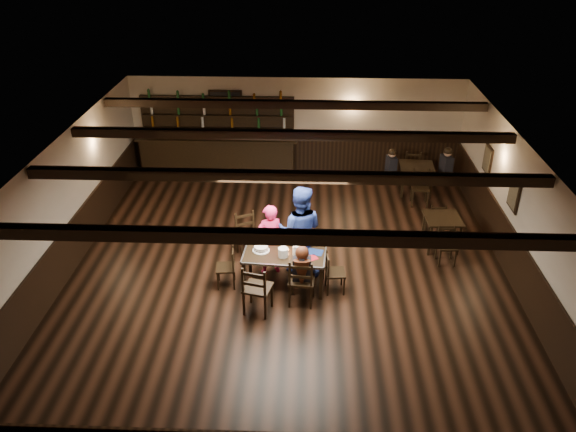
{
  "coord_description": "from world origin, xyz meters",
  "views": [
    {
      "loc": [
        0.37,
        -9.66,
        6.59
      ],
      "look_at": [
        -0.03,
        0.2,
        1.17
      ],
      "focal_mm": 35.0,
      "sensor_mm": 36.0,
      "label": 1
    }
  ],
  "objects_px": {
    "dining_table": "(284,257)",
    "bar_counter": "(218,150)",
    "chair_near_left": "(256,287)",
    "cake": "(261,249)",
    "man_blue": "(300,231)",
    "chair_near_right": "(301,279)",
    "woman_pink": "(270,240)"
  },
  "relations": [
    {
      "from": "chair_near_left",
      "to": "cake",
      "type": "distance_m",
      "value": 1.01
    },
    {
      "from": "dining_table",
      "to": "woman_pink",
      "type": "distance_m",
      "value": 0.59
    },
    {
      "from": "chair_near_left",
      "to": "man_blue",
      "type": "relative_size",
      "value": 0.54
    },
    {
      "from": "woman_pink",
      "to": "bar_counter",
      "type": "bearing_deg",
      "value": -93.37
    },
    {
      "from": "woman_pink",
      "to": "cake",
      "type": "bearing_deg",
      "value": 46.13
    },
    {
      "from": "woman_pink",
      "to": "bar_counter",
      "type": "relative_size",
      "value": 0.35
    },
    {
      "from": "dining_table",
      "to": "bar_counter",
      "type": "distance_m",
      "value": 5.66
    },
    {
      "from": "chair_near_left",
      "to": "woman_pink",
      "type": "bearing_deg",
      "value": 83.49
    },
    {
      "from": "bar_counter",
      "to": "cake",
      "type": "bearing_deg",
      "value": -72.72
    },
    {
      "from": "dining_table",
      "to": "bar_counter",
      "type": "height_order",
      "value": "bar_counter"
    },
    {
      "from": "chair_near_left",
      "to": "woman_pink",
      "type": "relative_size",
      "value": 0.67
    },
    {
      "from": "dining_table",
      "to": "woman_pink",
      "type": "height_order",
      "value": "woman_pink"
    },
    {
      "from": "dining_table",
      "to": "chair_near_left",
      "type": "height_order",
      "value": "chair_near_left"
    },
    {
      "from": "chair_near_right",
      "to": "bar_counter",
      "type": "bearing_deg",
      "value": 112.3
    },
    {
      "from": "chair_near_right",
      "to": "woman_pink",
      "type": "xyz_separation_m",
      "value": [
        -0.65,
        1.08,
        0.18
      ]
    },
    {
      "from": "chair_near_left",
      "to": "bar_counter",
      "type": "distance_m",
      "value": 6.36
    },
    {
      "from": "chair_near_right",
      "to": "woman_pink",
      "type": "height_order",
      "value": "woman_pink"
    },
    {
      "from": "chair_near_right",
      "to": "bar_counter",
      "type": "relative_size",
      "value": 0.23
    },
    {
      "from": "dining_table",
      "to": "chair_near_right",
      "type": "xyz_separation_m",
      "value": [
        0.34,
        -0.59,
        -0.08
      ]
    },
    {
      "from": "woman_pink",
      "to": "bar_counter",
      "type": "xyz_separation_m",
      "value": [
        -1.75,
        4.78,
        -0.05
      ]
    },
    {
      "from": "chair_near_right",
      "to": "man_blue",
      "type": "relative_size",
      "value": 0.52
    },
    {
      "from": "bar_counter",
      "to": "chair_near_right",
      "type": "bearing_deg",
      "value": -67.7
    },
    {
      "from": "dining_table",
      "to": "bar_counter",
      "type": "relative_size",
      "value": 0.38
    },
    {
      "from": "dining_table",
      "to": "bar_counter",
      "type": "xyz_separation_m",
      "value": [
        -2.06,
        5.27,
        0.05
      ]
    },
    {
      "from": "chair_near_left",
      "to": "cake",
      "type": "height_order",
      "value": "chair_near_left"
    },
    {
      "from": "dining_table",
      "to": "chair_near_left",
      "type": "xyz_separation_m",
      "value": [
        -0.47,
        -0.89,
        -0.07
      ]
    },
    {
      "from": "cake",
      "to": "bar_counter",
      "type": "distance_m",
      "value": 5.41
    },
    {
      "from": "chair_near_left",
      "to": "bar_counter",
      "type": "xyz_separation_m",
      "value": [
        -1.59,
        6.16,
        0.12
      ]
    },
    {
      "from": "cake",
      "to": "man_blue",
      "type": "bearing_deg",
      "value": 30.25
    },
    {
      "from": "man_blue",
      "to": "cake",
      "type": "height_order",
      "value": "man_blue"
    },
    {
      "from": "dining_table",
      "to": "cake",
      "type": "distance_m",
      "value": 0.49
    },
    {
      "from": "dining_table",
      "to": "cake",
      "type": "bearing_deg",
      "value": 167.03
    }
  ]
}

